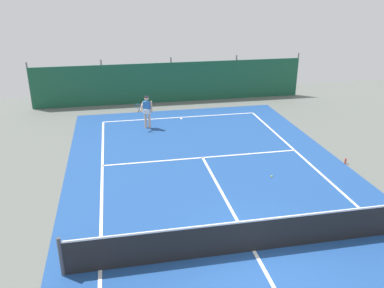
% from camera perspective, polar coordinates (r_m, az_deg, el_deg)
% --- Properties ---
extents(ground_plane, '(36.00, 36.00, 0.00)m').
position_cam_1_polar(ground_plane, '(11.51, 8.73, -14.73)').
color(ground_plane, slate).
extents(court_surface, '(11.02, 26.60, 0.01)m').
position_cam_1_polar(court_surface, '(11.50, 8.73, -14.72)').
color(court_surface, '#1E478C').
rests_on(court_surface, ground).
extents(tennis_net, '(10.12, 0.10, 1.10)m').
position_cam_1_polar(tennis_net, '(11.21, 8.88, -12.63)').
color(tennis_net, black).
rests_on(tennis_net, ground).
extents(back_fence, '(16.30, 0.98, 2.70)m').
position_cam_1_polar(back_fence, '(25.18, -3.07, 7.76)').
color(back_fence, '#195138').
rests_on(back_fence, ground).
extents(tennis_player, '(0.84, 0.65, 1.64)m').
position_cam_1_polar(tennis_player, '(20.10, -6.41, 4.85)').
color(tennis_player, '#D8AD8C').
rests_on(tennis_player, ground).
extents(tennis_ball_near_player, '(0.07, 0.07, 0.07)m').
position_cam_1_polar(tennis_ball_near_player, '(15.49, 11.21, -4.51)').
color(tennis_ball_near_player, '#CCDB33').
rests_on(tennis_ball_near_player, ground).
extents(water_bottle, '(0.08, 0.08, 0.24)m').
position_cam_1_polar(water_bottle, '(17.39, 20.89, -2.26)').
color(water_bottle, '#D84C38').
rests_on(water_bottle, ground).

